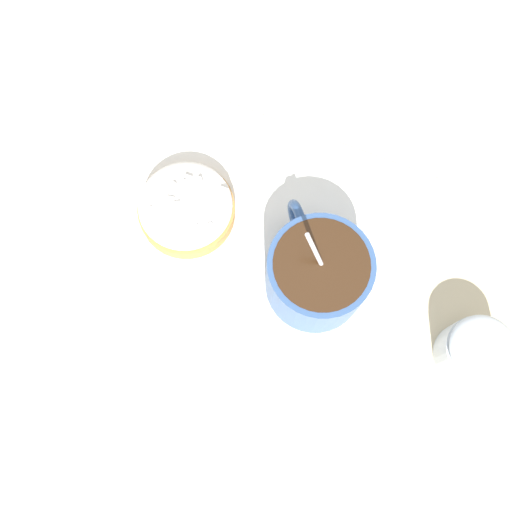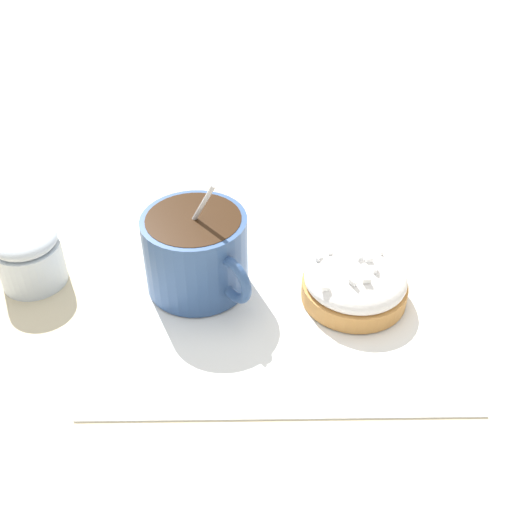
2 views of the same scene
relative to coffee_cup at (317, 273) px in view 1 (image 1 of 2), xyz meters
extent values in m
plane|color=#C6B793|center=(0.07, -0.01, -0.04)|extent=(3.00, 3.00, 0.00)
cube|color=white|center=(0.07, -0.01, -0.04)|extent=(0.34, 0.31, 0.00)
cylinder|color=#335184|center=(0.00, 0.00, 0.00)|extent=(0.09, 0.09, 0.07)
cylinder|color=#331E0F|center=(0.00, 0.00, 0.03)|extent=(0.08, 0.08, 0.01)
torus|color=#335184|center=(0.04, -0.04, 0.00)|extent=(0.04, 0.04, 0.04)
ellipsoid|color=silver|center=(0.03, -0.01, -0.03)|extent=(0.03, 0.02, 0.01)
cylinder|color=silver|center=(-0.01, 0.00, 0.02)|extent=(0.06, 0.02, 0.10)
cylinder|color=#C18442|center=(0.14, -0.01, -0.03)|extent=(0.10, 0.10, 0.02)
ellipsoid|color=white|center=(0.14, -0.01, -0.02)|extent=(0.09, 0.09, 0.03)
cube|color=white|center=(0.17, 0.02, -0.01)|extent=(0.01, 0.01, 0.00)
cube|color=white|center=(0.15, 0.01, 0.00)|extent=(0.01, 0.01, 0.00)
cube|color=white|center=(0.12, -0.03, -0.01)|extent=(0.01, 0.00, 0.00)
cube|color=white|center=(0.14, -0.03, 0.00)|extent=(0.01, 0.01, 0.00)
cube|color=white|center=(0.15, -0.03, 0.00)|extent=(0.01, 0.00, 0.00)
cube|color=white|center=(0.15, 0.00, 0.00)|extent=(0.01, 0.01, 0.00)
cube|color=white|center=(0.16, -0.01, 0.00)|extent=(0.00, 0.01, 0.00)
cube|color=white|center=(0.15, -0.02, 0.00)|extent=(0.01, 0.01, 0.00)
cube|color=white|center=(0.12, 0.01, 0.00)|extent=(0.00, 0.01, 0.00)
cube|color=white|center=(0.15, 0.00, 0.00)|extent=(0.01, 0.01, 0.00)
cube|color=white|center=(0.11, 0.00, -0.01)|extent=(0.01, 0.01, 0.00)
cylinder|color=silver|center=(-0.16, -0.01, -0.02)|extent=(0.06, 0.06, 0.04)
ellipsoid|color=silver|center=(-0.16, -0.01, 0.00)|extent=(0.06, 0.06, 0.02)
camera|label=1|loc=(-0.02, 0.15, 0.52)|focal=42.00mm
camera|label=2|loc=(0.09, -0.42, 0.33)|focal=42.00mm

